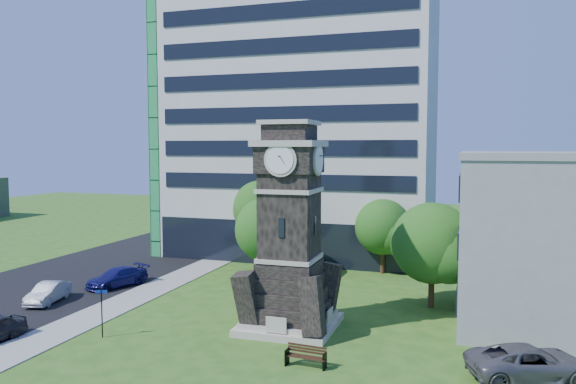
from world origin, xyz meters
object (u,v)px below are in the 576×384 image
(clock_tower, at_px, (290,240))
(car_street_mid, at_px, (48,293))
(car_street_north, at_px, (117,277))
(park_bench, at_px, (306,355))
(street_sign, at_px, (102,307))
(car_east_lot, at_px, (530,363))

(clock_tower, relative_size, car_street_mid, 2.96)
(car_street_north, distance_m, park_bench, 21.12)
(park_bench, bearing_deg, street_sign, -177.57)
(car_street_north, xyz_separation_m, car_east_lot, (28.47, -8.96, 0.08))
(clock_tower, xyz_separation_m, car_street_north, (-15.65, 5.27, -4.56))
(car_east_lot, bearing_deg, car_street_north, 50.91)
(street_sign, bearing_deg, car_street_mid, 128.75)
(car_street_mid, height_order, park_bench, car_street_mid)
(car_street_mid, height_order, car_east_lot, car_east_lot)
(park_bench, xyz_separation_m, street_sign, (-12.09, 0.49, 1.19))
(car_street_mid, bearing_deg, clock_tower, -12.71)
(car_street_north, bearing_deg, park_bench, -9.90)
(clock_tower, relative_size, car_street_north, 2.48)
(car_street_mid, xyz_separation_m, car_east_lot, (30.33, -3.69, 0.11))
(car_street_north, bearing_deg, clock_tower, 1.82)
(car_street_north, relative_size, car_east_lot, 0.87)
(clock_tower, xyz_separation_m, street_sign, (-9.51, -4.91, -3.54))
(car_street_north, bearing_deg, car_street_mid, -89.07)
(car_street_mid, bearing_deg, park_bench, -27.74)
(clock_tower, bearing_deg, car_street_north, 161.39)
(car_street_mid, bearing_deg, car_street_north, 57.78)
(car_street_mid, relative_size, street_sign, 1.48)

